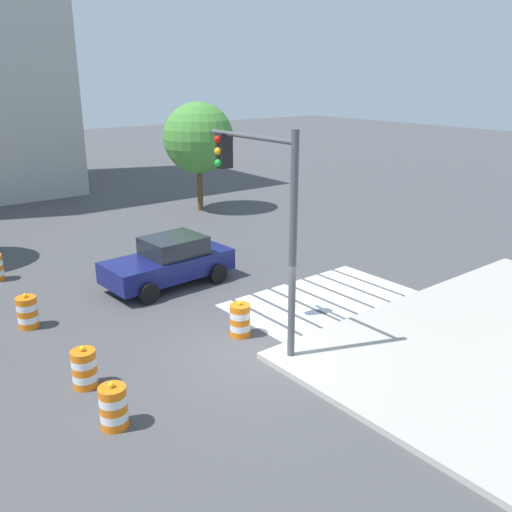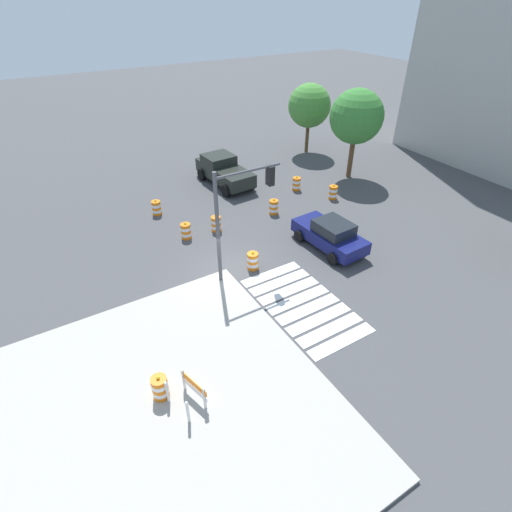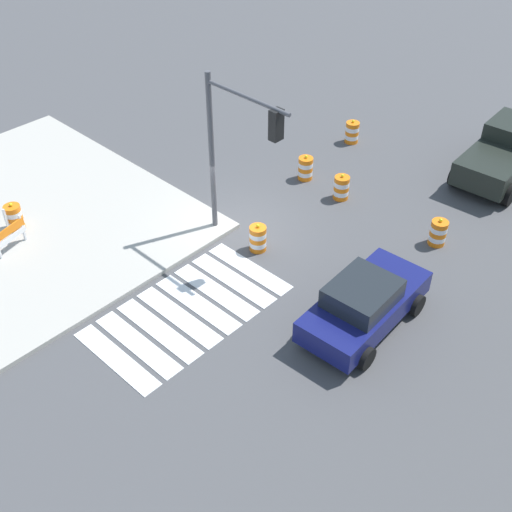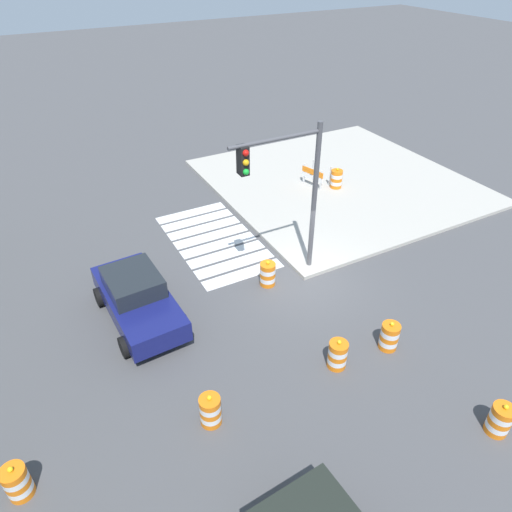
{
  "view_description": "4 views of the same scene",
  "coord_description": "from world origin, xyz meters",
  "px_view_note": "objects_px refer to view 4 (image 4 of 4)",
  "views": [
    {
      "loc": [
        -7.78,
        -9.74,
        6.81
      ],
      "look_at": [
        2.07,
        2.62,
        1.6
      ],
      "focal_mm": 39.12,
      "sensor_mm": 36.0,
      "label": 1
    },
    {
      "loc": [
        14.51,
        -7.08,
        11.97
      ],
      "look_at": [
        1.62,
        0.77,
        1.62
      ],
      "focal_mm": 27.99,
      "sensor_mm": 36.0,
      "label": 2
    },
    {
      "loc": [
        12.44,
        12.56,
        13.0
      ],
      "look_at": [
        1.86,
        2.54,
        1.23
      ],
      "focal_mm": 44.36,
      "sensor_mm": 36.0,
      "label": 3
    },
    {
      "loc": [
        -10.96,
        7.89,
        10.44
      ],
      "look_at": [
        0.92,
        1.51,
        1.02
      ],
      "focal_mm": 32.43,
      "sensor_mm": 36.0,
      "label": 4
    }
  ],
  "objects_px": {
    "traffic_barrel_median_near": "(210,410)",
    "traffic_barrel_far_curb": "(500,420)",
    "construction_barricade": "(314,174)",
    "traffic_barrel_crosswalk_end": "(338,355)",
    "traffic_barrel_opposite_curb": "(268,274)",
    "traffic_barrel_near_corner": "(389,336)",
    "traffic_barrel_lane_center": "(17,482)",
    "traffic_light_pole": "(287,180)",
    "traffic_barrel_on_sidewalk": "(336,179)",
    "sports_car": "(137,298)"
  },
  "relations": [
    {
      "from": "traffic_barrel_opposite_curb",
      "to": "traffic_barrel_lane_center",
      "type": "bearing_deg",
      "value": 114.96
    },
    {
      "from": "traffic_barrel_opposite_curb",
      "to": "traffic_barrel_on_sidewalk",
      "type": "xyz_separation_m",
      "value": [
        4.96,
        -6.66,
        0.15
      ]
    },
    {
      "from": "traffic_barrel_median_near",
      "to": "traffic_barrel_lane_center",
      "type": "bearing_deg",
      "value": 86.17
    },
    {
      "from": "sports_car",
      "to": "traffic_barrel_lane_center",
      "type": "bearing_deg",
      "value": 137.78
    },
    {
      "from": "traffic_barrel_near_corner",
      "to": "traffic_barrel_crosswalk_end",
      "type": "xyz_separation_m",
      "value": [
        0.14,
        1.83,
        0.0
      ]
    },
    {
      "from": "sports_car",
      "to": "traffic_barrel_lane_center",
      "type": "relative_size",
      "value": 4.3
    },
    {
      "from": "traffic_barrel_opposite_curb",
      "to": "traffic_light_pole",
      "type": "bearing_deg",
      "value": -79.57
    },
    {
      "from": "construction_barricade",
      "to": "traffic_barrel_far_curb",
      "type": "bearing_deg",
      "value": 164.93
    },
    {
      "from": "traffic_barrel_far_curb",
      "to": "construction_barricade",
      "type": "relative_size",
      "value": 0.73
    },
    {
      "from": "traffic_barrel_near_corner",
      "to": "traffic_barrel_crosswalk_end",
      "type": "height_order",
      "value": "same"
    },
    {
      "from": "traffic_barrel_far_curb",
      "to": "traffic_barrel_opposite_curb",
      "type": "xyz_separation_m",
      "value": [
        8.02,
        2.16,
        0.0
      ]
    },
    {
      "from": "traffic_barrel_far_curb",
      "to": "traffic_light_pole",
      "type": "height_order",
      "value": "traffic_light_pole"
    },
    {
      "from": "traffic_barrel_opposite_curb",
      "to": "construction_barricade",
      "type": "bearing_deg",
      "value": -45.84
    },
    {
      "from": "traffic_barrel_near_corner",
      "to": "traffic_barrel_lane_center",
      "type": "relative_size",
      "value": 1.0
    },
    {
      "from": "traffic_light_pole",
      "to": "traffic_barrel_far_curb",
      "type": "bearing_deg",
      "value": -170.21
    },
    {
      "from": "traffic_barrel_crosswalk_end",
      "to": "traffic_barrel_lane_center",
      "type": "xyz_separation_m",
      "value": [
        0.29,
        8.55,
        0.0
      ]
    },
    {
      "from": "traffic_barrel_near_corner",
      "to": "traffic_light_pole",
      "type": "bearing_deg",
      "value": 11.78
    },
    {
      "from": "traffic_barrel_opposite_curb",
      "to": "traffic_barrel_on_sidewalk",
      "type": "distance_m",
      "value": 8.3
    },
    {
      "from": "sports_car",
      "to": "traffic_barrel_lane_center",
      "type": "distance_m",
      "value": 6.1
    },
    {
      "from": "traffic_barrel_lane_center",
      "to": "traffic_barrel_on_sidewalk",
      "type": "relative_size",
      "value": 1.0
    },
    {
      "from": "sports_car",
      "to": "traffic_light_pole",
      "type": "bearing_deg",
      "value": -93.68
    },
    {
      "from": "traffic_barrel_median_near",
      "to": "traffic_barrel_on_sidewalk",
      "type": "height_order",
      "value": "traffic_barrel_on_sidewalk"
    },
    {
      "from": "traffic_barrel_lane_center",
      "to": "traffic_barrel_crosswalk_end",
      "type": "bearing_deg",
      "value": -91.95
    },
    {
      "from": "traffic_light_pole",
      "to": "traffic_barrel_lane_center",
      "type": "bearing_deg",
      "value": 113.89
    },
    {
      "from": "traffic_barrel_near_corner",
      "to": "traffic_barrel_opposite_curb",
      "type": "bearing_deg",
      "value": 20.96
    },
    {
      "from": "traffic_barrel_far_curb",
      "to": "traffic_light_pole",
      "type": "relative_size",
      "value": 0.19
    },
    {
      "from": "traffic_barrel_lane_center",
      "to": "traffic_barrel_opposite_curb",
      "type": "relative_size",
      "value": 1.0
    },
    {
      "from": "traffic_barrel_on_sidewalk",
      "to": "traffic_light_pole",
      "type": "relative_size",
      "value": 0.19
    },
    {
      "from": "traffic_barrel_lane_center",
      "to": "construction_barricade",
      "type": "xyz_separation_m",
      "value": [
        9.71,
        -14.51,
        0.27
      ]
    },
    {
      "from": "sports_car",
      "to": "traffic_light_pole",
      "type": "xyz_separation_m",
      "value": [
        -0.34,
        -5.32,
        3.1
      ]
    },
    {
      "from": "traffic_barrel_median_near",
      "to": "traffic_barrel_opposite_curb",
      "type": "relative_size",
      "value": 1.0
    },
    {
      "from": "traffic_barrel_near_corner",
      "to": "traffic_light_pole",
      "type": "height_order",
      "value": "traffic_light_pole"
    },
    {
      "from": "construction_barricade",
      "to": "traffic_barrel_crosswalk_end",
      "type": "bearing_deg",
      "value": 149.19
    },
    {
      "from": "traffic_barrel_near_corner",
      "to": "traffic_barrel_on_sidewalk",
      "type": "distance_m",
      "value": 10.64
    },
    {
      "from": "traffic_barrel_median_near",
      "to": "traffic_barrel_opposite_curb",
      "type": "height_order",
      "value": "same"
    },
    {
      "from": "traffic_barrel_crosswalk_end",
      "to": "traffic_barrel_far_curb",
      "type": "distance_m",
      "value": 4.34
    },
    {
      "from": "traffic_barrel_on_sidewalk",
      "to": "traffic_light_pole",
      "type": "height_order",
      "value": "traffic_light_pole"
    },
    {
      "from": "traffic_barrel_lane_center",
      "to": "traffic_barrel_on_sidewalk",
      "type": "height_order",
      "value": "traffic_barrel_on_sidewalk"
    },
    {
      "from": "traffic_barrel_lane_center",
      "to": "traffic_barrel_on_sidewalk",
      "type": "bearing_deg",
      "value": -59.61
    },
    {
      "from": "traffic_barrel_median_near",
      "to": "sports_car",
      "type": "bearing_deg",
      "value": 5.25
    },
    {
      "from": "traffic_barrel_median_near",
      "to": "traffic_barrel_far_curb",
      "type": "relative_size",
      "value": 1.0
    },
    {
      "from": "traffic_barrel_crosswalk_end",
      "to": "traffic_barrel_opposite_curb",
      "type": "bearing_deg",
      "value": -1.55
    },
    {
      "from": "traffic_barrel_crosswalk_end",
      "to": "traffic_light_pole",
      "type": "bearing_deg",
      "value": -11.0
    },
    {
      "from": "sports_car",
      "to": "traffic_barrel_on_sidewalk",
      "type": "distance_m",
      "value": 12.09
    },
    {
      "from": "sports_car",
      "to": "traffic_barrel_far_curb",
      "type": "distance_m",
      "value": 10.85
    },
    {
      "from": "traffic_barrel_near_corner",
      "to": "traffic_barrel_far_curb",
      "type": "xyz_separation_m",
      "value": [
        -3.56,
        -0.45,
        0.0
      ]
    },
    {
      "from": "traffic_barrel_crosswalk_end",
      "to": "traffic_light_pole",
      "type": "distance_m",
      "value": 5.71
    },
    {
      "from": "traffic_barrel_median_near",
      "to": "traffic_barrel_on_sidewalk",
      "type": "relative_size",
      "value": 1.0
    },
    {
      "from": "traffic_barrel_near_corner",
      "to": "traffic_barrel_median_near",
      "type": "height_order",
      "value": "same"
    },
    {
      "from": "traffic_barrel_on_sidewalk",
      "to": "traffic_barrel_near_corner",
      "type": "bearing_deg",
      "value": 152.27
    }
  ]
}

